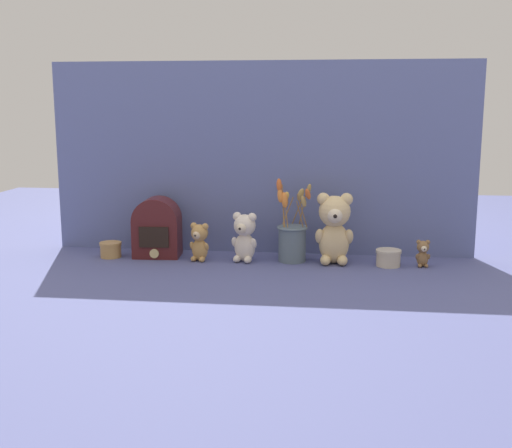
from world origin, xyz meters
TOP-DOWN VIEW (x-y plane):
  - ground_plane at (0.00, 0.00)m, footprint 4.00×4.00m
  - backdrop_wall at (0.00, 0.17)m, footprint 1.72×0.02m
  - teddy_bear_large at (0.30, 0.01)m, footprint 0.15×0.14m
  - teddy_bear_medium at (-0.04, -0.00)m, footprint 0.11×0.10m
  - teddy_bear_small at (-0.22, -0.01)m, footprint 0.08×0.08m
  - teddy_bear_tiny at (0.64, -0.01)m, footprint 0.06×0.05m
  - flower_vase at (0.14, 0.03)m, footprint 0.14×0.15m
  - vintage_radio at (-0.40, 0.04)m, footprint 0.19×0.14m
  - decorative_tin_tall at (0.51, -0.01)m, footprint 0.10×0.10m
  - decorative_tin_short at (-0.59, -0.00)m, footprint 0.09×0.09m

SIDE VIEW (x-z plane):
  - ground_plane at x=0.00m, z-range 0.00..0.00m
  - decorative_tin_short at x=-0.59m, z-range 0.00..0.06m
  - decorative_tin_tall at x=0.51m, z-range 0.00..0.06m
  - teddy_bear_tiny at x=0.64m, z-range 0.00..0.11m
  - teddy_bear_small at x=-0.22m, z-range 0.00..0.15m
  - flower_vase at x=0.14m, z-range -0.07..0.26m
  - teddy_bear_medium at x=-0.04m, z-range 0.00..0.20m
  - vintage_radio at x=-0.40m, z-range 0.00..0.24m
  - teddy_bear_large at x=0.30m, z-range 0.01..0.28m
  - backdrop_wall at x=0.00m, z-range 0.00..0.78m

